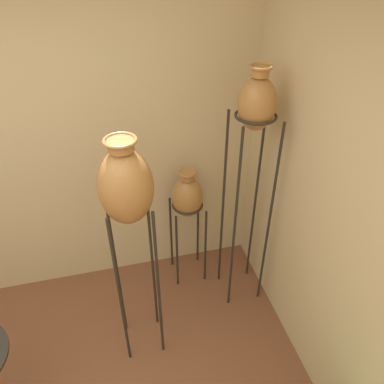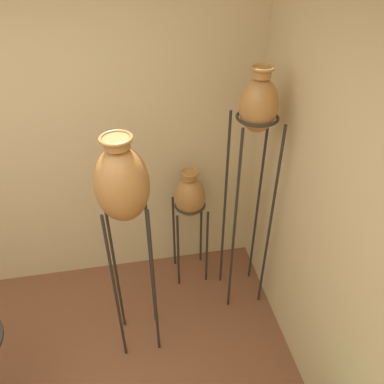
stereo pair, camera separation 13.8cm
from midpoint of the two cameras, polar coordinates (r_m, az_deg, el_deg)
name	(u,v)px [view 2 (the right image)]	position (r m, az deg, el deg)	size (l,w,h in m)	color
wall_back	(17,144)	(3.06, -23.96, 6.70)	(7.74, 0.06, 2.70)	#D1B784
vase_stand_tall	(257,118)	(2.50, 11.50, 11.00)	(0.30, 0.30, 1.99)	#28231E
vase_stand_medium	(122,188)	(2.18, -8.80, 0.59)	(0.32, 0.32, 1.76)	#28231E
vase_stand_short	(190,199)	(3.05, 0.96, -1.03)	(0.27, 0.27, 1.12)	#28231E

